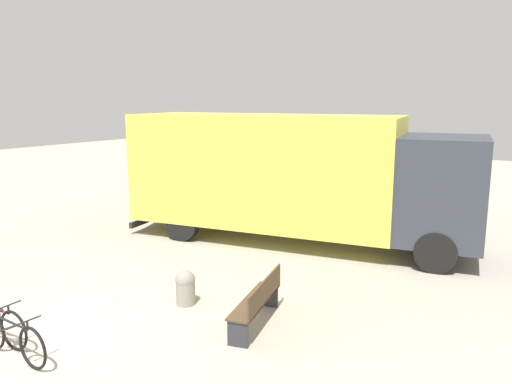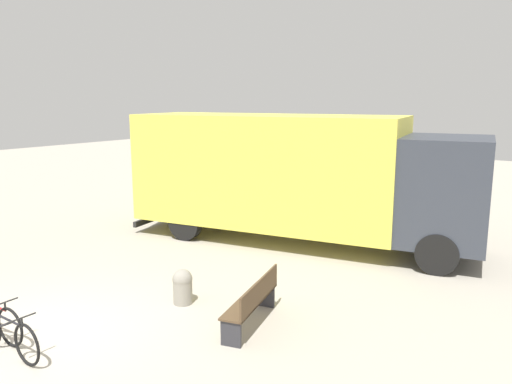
{
  "view_description": "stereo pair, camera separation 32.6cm",
  "coord_description": "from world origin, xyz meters",
  "px_view_note": "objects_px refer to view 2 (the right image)",
  "views": [
    {
      "loc": [
        7.1,
        -4.39,
        3.87
      ],
      "look_at": [
        1.03,
        4.73,
        1.8
      ],
      "focal_mm": 35.0,
      "sensor_mm": 36.0,
      "label": 1
    },
    {
      "loc": [
        7.37,
        -4.2,
        3.87
      ],
      "look_at": [
        1.03,
        4.73,
        1.8
      ],
      "focal_mm": 35.0,
      "sensor_mm": 36.0,
      "label": 2
    }
  ],
  "objects_px": {
    "delivery_truck": "(296,173)",
    "park_bench": "(254,300)",
    "bollard_near_bench": "(183,286)",
    "bicycle_middle": "(7,333)"
  },
  "relations": [
    {
      "from": "bicycle_middle",
      "to": "bollard_near_bench",
      "type": "distance_m",
      "value": 3.07
    },
    {
      "from": "delivery_truck",
      "to": "park_bench",
      "type": "height_order",
      "value": "delivery_truck"
    },
    {
      "from": "park_bench",
      "to": "bollard_near_bench",
      "type": "bearing_deg",
      "value": 75.94
    },
    {
      "from": "bicycle_middle",
      "to": "bollard_near_bench",
      "type": "relative_size",
      "value": 2.53
    },
    {
      "from": "delivery_truck",
      "to": "bollard_near_bench",
      "type": "bearing_deg",
      "value": -95.75
    },
    {
      "from": "delivery_truck",
      "to": "park_bench",
      "type": "xyz_separation_m",
      "value": [
        2.06,
        -4.82,
        -1.42
      ]
    },
    {
      "from": "delivery_truck",
      "to": "bicycle_middle",
      "type": "relative_size",
      "value": 5.56
    },
    {
      "from": "delivery_truck",
      "to": "park_bench",
      "type": "distance_m",
      "value": 5.43
    },
    {
      "from": "bollard_near_bench",
      "to": "bicycle_middle",
      "type": "bearing_deg",
      "value": -105.53
    },
    {
      "from": "delivery_truck",
      "to": "bollard_near_bench",
      "type": "distance_m",
      "value": 5.09
    }
  ]
}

